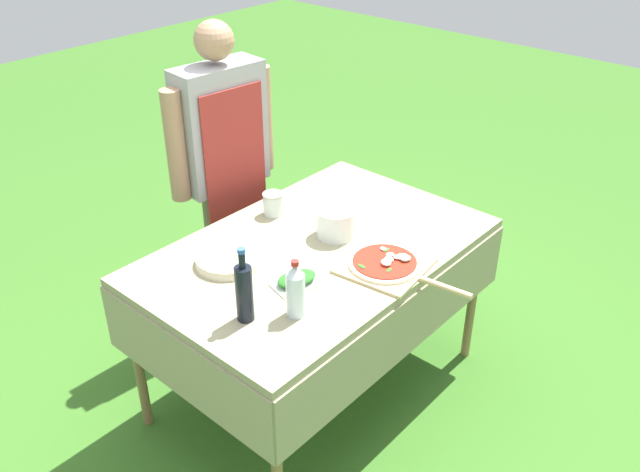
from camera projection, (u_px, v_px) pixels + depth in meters
ground_plane at (316, 386)px, 3.15m from camera, size 12.00×12.00×0.00m
prep_table at (316, 262)px, 2.80m from camera, size 1.44×0.94×0.76m
person_cook at (224, 157)px, 3.17m from camera, size 0.57×0.22×1.54m
pizza_on_peel at (388, 265)px, 2.62m from camera, size 0.34×0.54×0.05m
oil_bottle at (244, 292)px, 2.29m from camera, size 0.06×0.06×0.29m
water_bottle at (295, 290)px, 2.32m from camera, size 0.07×0.07×0.22m
herb_container at (297, 279)px, 2.52m from camera, size 0.21×0.16×0.04m
mixing_tub at (337, 223)px, 2.81m from camera, size 0.16×0.16×0.12m
plate_stack at (229, 259)px, 2.64m from camera, size 0.26×0.26×0.03m
sauce_jar at (273, 205)px, 2.97m from camera, size 0.09×0.09×0.10m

